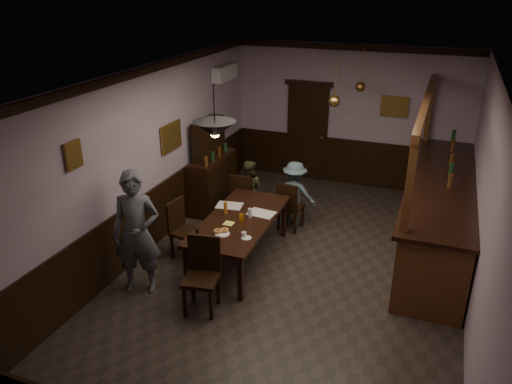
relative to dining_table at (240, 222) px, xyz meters
The scene contains 31 objects.
room 1.22m from the dining_table, ahead, with size 5.01×8.01×3.01m.
dining_table is the anchor object (origin of this frame).
chair_far_left 1.35m from the dining_table, 110.12° to the left, with size 0.45×0.45×0.97m.
chair_far_right 1.36m from the dining_table, 71.86° to the left, with size 0.45×0.45×0.93m.
chair_near 1.32m from the dining_table, 89.77° to the right, with size 0.53×0.53×1.05m.
chair_side 0.96m from the dining_table, 167.76° to the right, with size 0.48×0.48×0.97m.
person_standing 1.65m from the dining_table, 129.20° to the right, with size 0.67×0.44×1.84m, color #52555E.
person_seated_left 1.62m from the dining_table, 107.02° to the left, with size 0.55×0.43×1.13m, color brown.
person_seated_right 1.62m from the dining_table, 74.64° to the left, with size 0.78×0.45×1.21m, color slate.
newspaper_left 0.51m from the dining_table, 132.31° to the left, with size 0.42×0.30×0.01m, color silver.
newspaper_right 0.39m from the dining_table, 47.83° to the left, with size 0.42×0.30×0.01m, color silver.
napkin 0.25m from the dining_table, 110.99° to the right, with size 0.15×0.15×0.00m, color #ECE957.
saucer 0.66m from the dining_table, 58.74° to the right, with size 0.15×0.15×0.01m, color white.
coffee_cup 0.63m from the dining_table, 61.19° to the right, with size 0.08×0.08×0.07m, color white.
pastry_plate 0.58m from the dining_table, 93.11° to the right, with size 0.22×0.22×0.01m, color white.
pastry_ring_a 0.58m from the dining_table, 100.91° to the right, with size 0.13×0.13×0.04m, color #C68C47.
pastry_ring_b 0.51m from the dining_table, 93.47° to the right, with size 0.13×0.13×0.04m, color #C68C47.
soda_can 0.16m from the dining_table, 50.14° to the right, with size 0.07×0.07×0.12m, color orange.
beer_glass 0.33m from the dining_table, 162.41° to the left, with size 0.06×0.06×0.20m, color #BF721E.
water_glass 0.22m from the dining_table, 35.35° to the left, with size 0.06×0.06×0.15m, color silver.
pepper_mill 0.86m from the dining_table, 113.68° to the right, with size 0.04×0.04×0.14m, color black.
sideboard 2.16m from the dining_table, 127.34° to the left, with size 0.48×1.34×1.77m.
bar_counter 3.32m from the dining_table, 29.40° to the left, with size 1.05×4.50×2.52m.
door_back 3.89m from the dining_table, 90.00° to the left, with size 0.90×0.06×2.10m, color black.
ac_unit 3.64m from the dining_table, 117.70° to the left, with size 0.20×0.85×0.30m.
picture_left_small 2.72m from the dining_table, 132.87° to the right, with size 0.04×0.28×0.36m.
picture_left_large 2.00m from the dining_table, 155.24° to the left, with size 0.04×0.62×0.48m.
picture_back 4.42m from the dining_table, 65.11° to the left, with size 0.55×0.04×0.42m.
pendant_iron 1.90m from the dining_table, 89.17° to the right, with size 0.56×0.56×0.70m.
pendant_brass_mid 2.62m from the dining_table, 61.11° to the left, with size 0.20×0.20×0.81m.
pendant_brass_far 3.74m from the dining_table, 69.18° to the left, with size 0.20×0.20×0.81m.
Camera 1 is at (1.85, -6.36, 4.23)m, focal length 35.00 mm.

